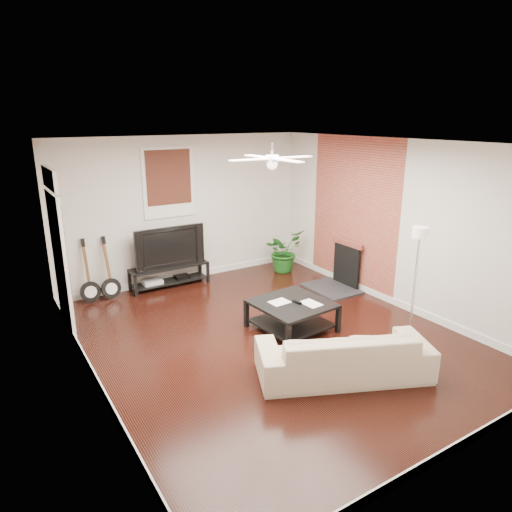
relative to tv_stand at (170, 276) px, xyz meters
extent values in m
cube|color=black|center=(0.46, -2.78, -0.21)|extent=(5.00, 6.00, 0.01)
cube|color=white|center=(0.46, -2.78, 2.59)|extent=(5.00, 6.00, 0.01)
cube|color=silver|center=(0.46, 0.22, 1.19)|extent=(5.00, 0.01, 2.80)
cube|color=silver|center=(0.46, -5.78, 1.19)|extent=(5.00, 0.01, 2.80)
cube|color=silver|center=(-2.04, -2.78, 1.19)|extent=(0.01, 6.00, 2.80)
cube|color=silver|center=(2.96, -2.78, 1.19)|extent=(0.01, 6.00, 2.80)
cube|color=#B3493A|center=(2.95, -1.78, 1.19)|extent=(0.02, 2.20, 2.80)
cube|color=black|center=(2.66, -1.78, 0.25)|extent=(0.80, 1.10, 0.92)
cube|color=#3B1610|center=(0.16, 0.19, 1.74)|extent=(1.00, 0.06, 1.30)
cube|color=white|center=(-2.00, -0.88, 1.04)|extent=(0.08, 1.00, 2.50)
cube|color=black|center=(0.00, 0.00, 0.00)|extent=(1.49, 0.40, 0.42)
imported|color=black|center=(0.00, 0.02, 0.59)|extent=(1.34, 0.18, 0.77)
cube|color=black|center=(0.88, -2.74, 0.01)|extent=(1.14, 1.14, 0.44)
imported|color=tan|center=(0.65, -4.13, 0.10)|extent=(2.29, 1.63, 0.62)
imported|color=#195819|center=(2.37, -0.40, 0.23)|extent=(0.95, 0.88, 0.87)
camera|label=1|loc=(-2.99, -7.90, 2.94)|focal=32.32mm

